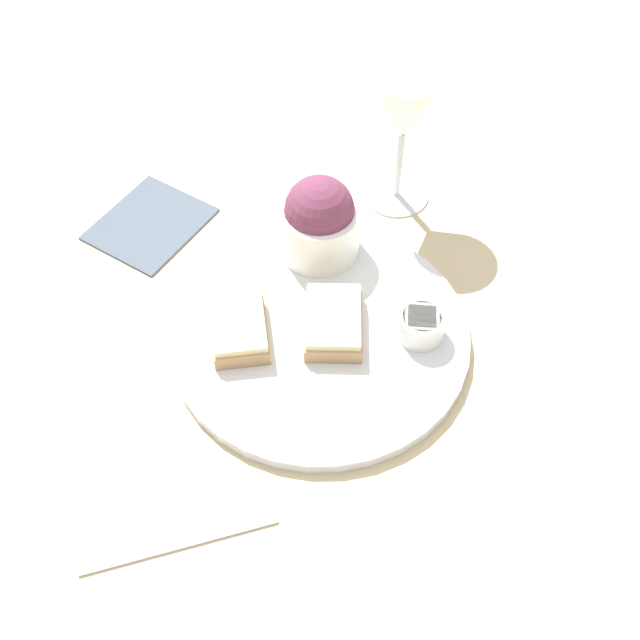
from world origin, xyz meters
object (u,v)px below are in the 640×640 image
at_px(cheese_toast_near, 334,322).
at_px(wine_glass, 405,109).
at_px(napkin, 150,223).
at_px(cheese_toast_far, 239,328).
at_px(sauce_ramekin, 421,324).
at_px(salad_bowl, 319,221).
at_px(fork, 180,544).

relative_size(cheese_toast_near, wine_glass, 0.59).
bearing_deg(cheese_toast_near, napkin, -100.50).
bearing_deg(wine_glass, napkin, -53.02).
height_order(cheese_toast_near, cheese_toast_far, same).
bearing_deg(sauce_ramekin, salad_bowl, -111.99).
height_order(cheese_toast_far, napkin, cheese_toast_far).
bearing_deg(cheese_toast_near, sauce_ramekin, 113.56).
distance_m(salad_bowl, cheese_toast_far, 0.15).
height_order(salad_bowl, cheese_toast_near, salad_bowl).
xyz_separation_m(sauce_ramekin, wine_glass, (-0.19, -0.11, 0.10)).
distance_m(cheese_toast_far, wine_glass, 0.31).
bearing_deg(napkin, cheese_toast_far, 61.36).
height_order(cheese_toast_near, napkin, cheese_toast_near).
relative_size(wine_glass, fork, 1.30).
relative_size(sauce_ramekin, cheese_toast_far, 0.49).
height_order(salad_bowl, fork, salad_bowl).
distance_m(salad_bowl, cheese_toast_near, 0.12).
relative_size(salad_bowl, sauce_ramekin, 1.99).
bearing_deg(salad_bowl, cheese_toast_far, -6.49).
bearing_deg(salad_bowl, napkin, -77.21).
bearing_deg(cheese_toast_far, salad_bowl, 173.51).
relative_size(wine_glass, napkin, 1.29).
xyz_separation_m(cheese_toast_near, fork, (0.27, -0.02, -0.02)).
bearing_deg(napkin, cheese_toast_near, 79.50).
bearing_deg(wine_glass, sauce_ramekin, 29.86).
distance_m(salad_bowl, wine_glass, 0.16).
distance_m(sauce_ramekin, wine_glass, 0.25).
distance_m(cheese_toast_near, cheese_toast_far, 0.10).
distance_m(sauce_ramekin, cheese_toast_near, 0.09).
distance_m(wine_glass, napkin, 0.33).
bearing_deg(cheese_toast_far, fork, 16.72).
height_order(cheese_toast_near, fork, cheese_toast_near).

